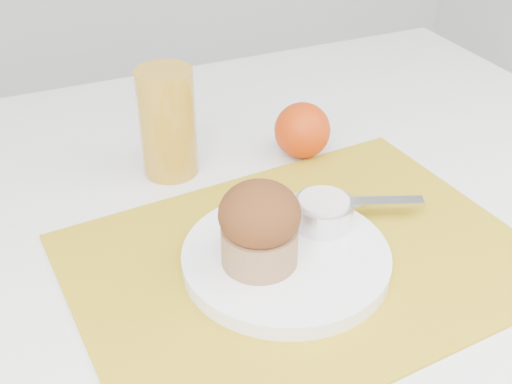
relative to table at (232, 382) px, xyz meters
name	(u,v)px	position (x,y,z in m)	size (l,w,h in m)	color
table	(232,382)	(0.00, 0.00, 0.00)	(1.20, 0.80, 0.75)	white
placemat	(303,260)	(0.02, -0.17, 0.38)	(0.49, 0.36, 0.00)	gold
plate	(286,258)	(0.00, -0.17, 0.39)	(0.22, 0.22, 0.02)	white
ramekin	(323,213)	(0.06, -0.14, 0.41)	(0.07, 0.07, 0.03)	silver
cream	(324,202)	(0.06, -0.14, 0.43)	(0.06, 0.06, 0.01)	white
raspberry_near	(292,217)	(0.03, -0.13, 0.41)	(0.02, 0.02, 0.02)	#5F0216
raspberry_far	(307,223)	(0.04, -0.14, 0.41)	(0.02, 0.02, 0.02)	#5E020F
butter_knife	(338,202)	(0.10, -0.12, 0.40)	(0.20, 0.02, 0.01)	#B8BBC2
orange	(302,130)	(0.13, 0.04, 0.41)	(0.08, 0.08, 0.08)	#C93907
juice_glass	(168,123)	(-0.05, 0.07, 0.45)	(0.07, 0.07, 0.15)	gold
muffin	(260,225)	(-0.03, -0.17, 0.44)	(0.10, 0.10, 0.09)	#A77951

